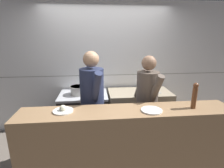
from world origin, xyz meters
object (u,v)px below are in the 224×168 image
(chefs_knife, at_px, (150,93))
(pepper_mill, at_px, (195,95))
(oven_range, at_px, (84,115))
(mixing_bowl_steel, at_px, (144,88))
(plated_dish_main, at_px, (63,110))
(stock_pot, at_px, (78,90))
(chef_sous, at_px, (147,103))
(chef_head_cook, at_px, (92,102))
(plated_dish_appetiser, at_px, (152,110))

(chefs_knife, xyz_separation_m, pepper_mill, (0.22, -1.06, 0.32))
(oven_range, height_order, mixing_bowl_steel, mixing_bowl_steel)
(chefs_knife, bearing_deg, pepper_mill, -78.35)
(plated_dish_main, relative_size, pepper_mill, 0.73)
(stock_pot, relative_size, pepper_mill, 0.90)
(stock_pot, bearing_deg, chef_sous, -28.94)
(mixing_bowl_steel, bearing_deg, chefs_knife, -69.52)
(oven_range, relative_size, chef_head_cook, 0.51)
(oven_range, height_order, chefs_knife, chefs_knife)
(oven_range, xyz_separation_m, chef_sous, (1.03, -0.65, 0.48))
(plated_dish_main, relative_size, plated_dish_appetiser, 0.95)
(stock_pot, height_order, plated_dish_appetiser, plated_dish_appetiser)
(plated_dish_appetiser, height_order, chef_head_cook, chef_head_cook)
(chef_head_cook, bearing_deg, chefs_knife, 9.10)
(oven_range, height_order, chef_head_cook, chef_head_cook)
(chefs_knife, bearing_deg, chef_head_cook, -153.59)
(mixing_bowl_steel, bearing_deg, chef_head_cook, -144.28)
(stock_pot, xyz_separation_m, plated_dish_appetiser, (0.99, -1.19, 0.08))
(stock_pot, relative_size, chef_head_cook, 0.17)
(chef_head_cook, relative_size, chef_sous, 1.04)
(oven_range, xyz_separation_m, plated_dish_main, (-0.17, -1.13, 0.62))
(chef_head_cook, bearing_deg, oven_range, 87.70)
(stock_pot, relative_size, plated_dish_main, 1.23)
(oven_range, bearing_deg, pepper_mill, -39.13)
(stock_pot, bearing_deg, chef_head_cook, -67.42)
(oven_range, xyz_separation_m, chef_head_cook, (0.18, -0.66, 0.52))
(mixing_bowl_steel, bearing_deg, stock_pot, -175.76)
(chefs_knife, distance_m, chef_sous, 0.56)
(plated_dish_main, bearing_deg, plated_dish_appetiser, -4.89)
(oven_range, xyz_separation_m, pepper_mill, (1.46, -1.19, 0.78))
(oven_range, bearing_deg, plated_dish_appetiser, -53.41)
(plated_dish_appetiser, relative_size, chef_head_cook, 0.15)
(pepper_mill, xyz_separation_m, chef_sous, (-0.44, 0.54, -0.30))
(chefs_knife, relative_size, pepper_mill, 1.11)
(pepper_mill, bearing_deg, mixing_bowl_steel, 103.02)
(chefs_knife, xyz_separation_m, chef_head_cook, (-1.07, -0.53, 0.07))
(oven_range, relative_size, chef_sous, 0.54)
(stock_pot, relative_size, mixing_bowl_steel, 1.19)
(stock_pot, bearing_deg, chefs_knife, -4.06)
(chef_sous, bearing_deg, plated_dish_appetiser, -117.38)
(chefs_knife, distance_m, plated_dish_appetiser, 1.16)
(chefs_knife, relative_size, plated_dish_appetiser, 1.44)
(plated_dish_main, distance_m, chef_head_cook, 0.60)
(pepper_mill, relative_size, chef_sous, 0.20)
(pepper_mill, bearing_deg, stock_pot, 143.23)
(plated_dish_main, xyz_separation_m, plated_dish_appetiser, (1.08, -0.09, -0.01))
(stock_pot, distance_m, plated_dish_main, 1.10)
(chef_head_cook, bearing_deg, pepper_mill, -39.74)
(oven_range, xyz_separation_m, mixing_bowl_steel, (1.18, 0.06, 0.49))
(chef_sous, bearing_deg, mixing_bowl_steel, 62.17)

